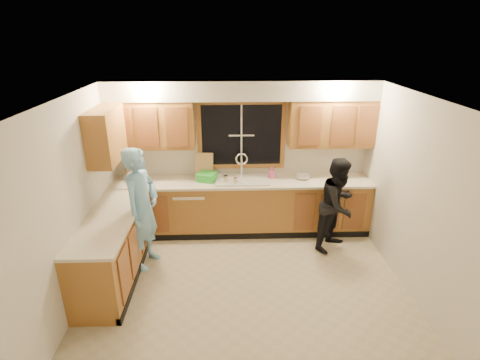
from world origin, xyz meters
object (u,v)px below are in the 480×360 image
(knife_block, at_px, (130,174))
(bowl, at_px, (303,177))
(dishwasher, at_px, (191,210))
(soap_bottle, at_px, (272,172))
(dish_crate, at_px, (207,177))
(woman, at_px, (338,204))
(sink, at_px, (242,183))
(stove, at_px, (100,274))
(man, at_px, (142,209))

(knife_block, distance_m, bowl, 2.83)
(dishwasher, distance_m, soap_bottle, 1.48)
(knife_block, height_order, bowl, knife_block)
(dish_crate, bearing_deg, dishwasher, -173.44)
(woman, relative_size, dish_crate, 5.28)
(sink, height_order, stove, sink)
(man, distance_m, soap_bottle, 2.19)
(stove, distance_m, soap_bottle, 3.05)
(sink, height_order, dishwasher, sink)
(stove, bearing_deg, woman, 21.04)
(sink, relative_size, knife_block, 4.05)
(soap_bottle, height_order, bowl, soap_bottle)
(dish_crate, bearing_deg, knife_block, 176.98)
(man, relative_size, knife_block, 8.34)
(knife_block, bearing_deg, soap_bottle, -4.92)
(bowl, bearing_deg, dish_crate, -179.24)
(soap_bottle, distance_m, bowl, 0.52)
(dishwasher, bearing_deg, woman, -13.83)
(stove, xyz_separation_m, knife_block, (-0.03, 1.91, 0.58))
(woman, bearing_deg, soap_bottle, 99.05)
(soap_bottle, bearing_deg, stove, -139.96)
(sink, height_order, dish_crate, sink)
(dishwasher, xyz_separation_m, knife_block, (-0.98, 0.10, 0.62))
(man, bearing_deg, woman, -63.61)
(woman, xyz_separation_m, dish_crate, (-2.01, 0.60, 0.25))
(knife_block, bearing_deg, bowl, -6.35)
(stove, bearing_deg, soap_bottle, 40.04)
(stove, bearing_deg, sink, 45.39)
(man, bearing_deg, dishwasher, -13.09)
(woman, distance_m, knife_block, 3.35)
(stove, height_order, bowl, bowl)
(knife_block, bearing_deg, dishwasher, -11.16)
(man, distance_m, knife_block, 1.09)
(stove, bearing_deg, man, 67.73)
(man, height_order, dish_crate, man)
(woman, bearing_deg, stove, 155.99)
(dishwasher, bearing_deg, dish_crate, 6.56)
(sink, bearing_deg, woman, -21.89)
(dishwasher, relative_size, dish_crate, 2.94)
(man, relative_size, bowl, 7.63)
(stove, bearing_deg, dish_crate, 56.33)
(sink, height_order, soap_bottle, sink)
(bowl, bearing_deg, dishwasher, -178.37)
(dishwasher, distance_m, bowl, 1.93)
(dish_crate, distance_m, bowl, 1.58)
(dishwasher, height_order, man, man)
(sink, bearing_deg, dishwasher, -179.01)
(dishwasher, relative_size, woman, 0.56)
(knife_block, bearing_deg, woman, -16.89)
(stove, distance_m, knife_block, 1.99)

